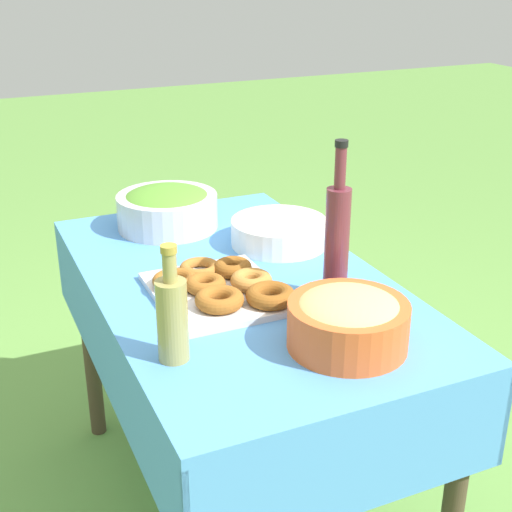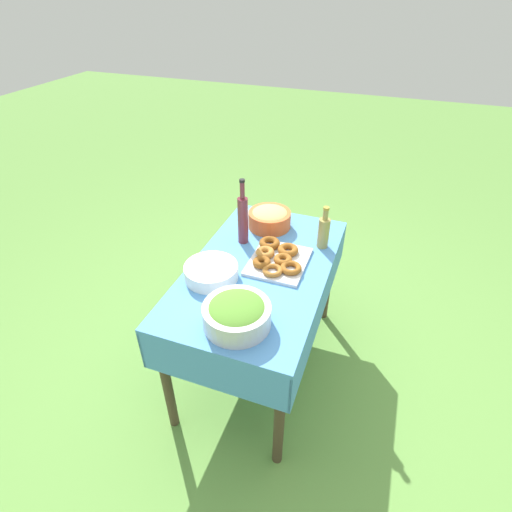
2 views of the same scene
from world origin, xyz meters
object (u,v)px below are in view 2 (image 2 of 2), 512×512
Objects in this scene: salad_bowl at (237,313)px; olive_oil_bottle at (324,231)px; pasta_bowl at (270,218)px; wine_bottle at (243,218)px; plate_stack at (211,272)px; donut_platter at (277,258)px.

salad_bowl is 0.76m from olive_oil_bottle.
salad_bowl is at bearing 8.79° from pasta_bowl.
salad_bowl is 0.77× the size of wine_bottle.
plate_stack is at bearing -136.48° from salad_bowl.
olive_oil_bottle is at bearing 103.77° from wine_bottle.
salad_bowl reaches higher than plate_stack.
donut_platter is at bearing 177.25° from salad_bowl.
pasta_bowl is 0.36m from olive_oil_bottle.
wine_bottle is at bearing 175.41° from plate_stack.
pasta_bowl is 0.70× the size of donut_platter.
wine_bottle is at bearing -160.83° from salad_bowl.
plate_stack is 0.38m from wine_bottle.
wine_bottle is (-0.36, 0.03, 0.12)m from plate_stack.
wine_bottle is at bearing -116.88° from donut_platter.
donut_platter is 0.30m from wine_bottle.
plate_stack is 0.66m from olive_oil_bottle.
donut_platter is (-0.50, 0.02, -0.04)m from salad_bowl.
olive_oil_bottle is at bearing 73.94° from pasta_bowl.
wine_bottle reaches higher than olive_oil_bottle.
pasta_bowl reaches higher than plate_stack.
plate_stack is (0.57, -0.12, -0.03)m from pasta_bowl.
olive_oil_bottle reaches higher than pasta_bowl.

